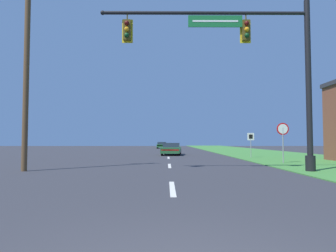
{
  "coord_description": "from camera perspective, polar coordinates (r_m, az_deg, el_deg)",
  "views": [
    {
      "loc": [
        -0.18,
        -2.96,
        1.42
      ],
      "look_at": [
        0.0,
        29.95,
        3.05
      ],
      "focal_mm": 32.0,
      "sensor_mm": 36.0,
      "label": 1
    }
  ],
  "objects": [
    {
      "name": "grass_verge_right",
      "position": [
        34.67,
        17.7,
        -5.02
      ],
      "size": [
        10.0,
        110.0,
        0.04
      ],
      "color": "#428438",
      "rests_on": "ground"
    },
    {
      "name": "route_sign_post",
      "position": [
        25.75,
        15.49,
        -2.49
      ],
      "size": [
        0.55,
        0.06,
        2.03
      ],
      "color": "gray",
      "rests_on": "grass_verge_right"
    },
    {
      "name": "utility_pole_near",
      "position": [
        16.09,
        -25.32,
        12.0
      ],
      "size": [
        1.8,
        0.26,
        10.6
      ],
      "color": "brown",
      "rests_on": "ground"
    },
    {
      "name": "signal_mast",
      "position": [
        14.76,
        16.6,
        11.6
      ],
      "size": [
        9.88,
        0.47,
        8.22
      ],
      "color": "black",
      "rests_on": "grass_verge_right"
    },
    {
      "name": "car_ahead",
      "position": [
        30.22,
        0.67,
        -4.38
      ],
      "size": [
        2.19,
        4.81,
        1.19
      ],
      "color": "black",
      "rests_on": "ground"
    },
    {
      "name": "far_car",
      "position": [
        56.46,
        -1.19,
        -3.67
      ],
      "size": [
        1.82,
        4.26,
        1.19
      ],
      "color": "black",
      "rests_on": "ground"
    },
    {
      "name": "stop_sign",
      "position": [
        20.06,
        21.03,
        -1.37
      ],
      "size": [
        0.76,
        0.07,
        2.5
      ],
      "color": "gray",
      "rests_on": "grass_verge_right"
    },
    {
      "name": "road_center_line",
      "position": [
        25.0,
        0.1,
        -6.08
      ],
      "size": [
        0.16,
        34.8,
        0.01
      ],
      "color": "silver",
      "rests_on": "ground"
    }
  ]
}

